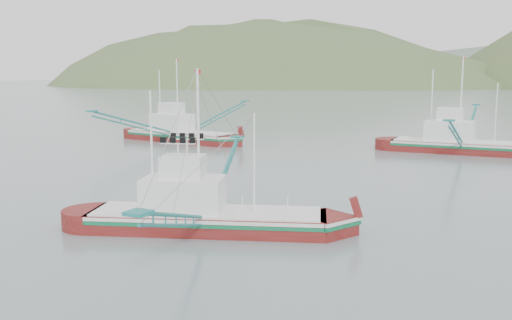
% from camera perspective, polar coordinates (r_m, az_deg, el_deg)
% --- Properties ---
extents(ground, '(1200.00, 1200.00, 0.00)m').
position_cam_1_polar(ground, '(31.74, -5.02, -7.17)').
color(ground, slate).
rests_on(ground, ground).
extents(main_boat, '(13.48, 22.83, 9.61)m').
position_cam_1_polar(main_boat, '(31.55, -5.14, -3.65)').
color(main_boat, '#5F100E').
rests_on(main_boat, ground).
extents(bg_boat_far, '(15.50, 27.89, 11.28)m').
position_cam_1_polar(bg_boat_far, '(66.43, 19.88, 1.99)').
color(bg_boat_far, '#5F100E').
rests_on(bg_boat_far, ground).
extents(bg_boat_left, '(15.87, 27.87, 11.34)m').
position_cam_1_polar(bg_boat_left, '(73.93, -7.64, 3.23)').
color(bg_boat_left, '#5F100E').
rests_on(bg_boat_left, ground).
extents(headland_left, '(448.00, 308.00, 210.00)m').
position_cam_1_polar(headland_left, '(432.97, 0.36, 7.48)').
color(headland_left, '#475C2F').
rests_on(headland_left, ground).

